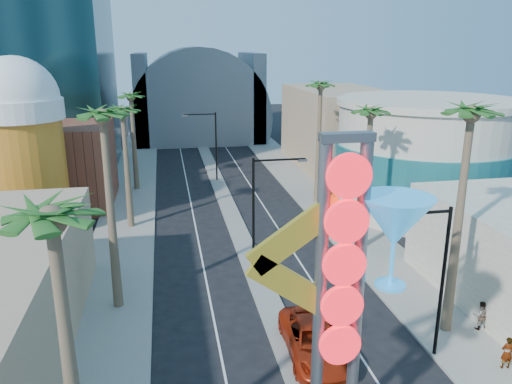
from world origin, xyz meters
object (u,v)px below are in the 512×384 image
object	(u,v)px
neon_sign	(362,280)
pedestrian_a	(507,353)
pedestrian_b	(480,315)
red_pickup	(315,341)

from	to	relation	value
neon_sign	pedestrian_a	size ratio (longest dim) A/B	7.47
pedestrian_a	neon_sign	bearing A→B (deg)	24.60
pedestrian_a	pedestrian_b	bearing A→B (deg)	-99.62
red_pickup	pedestrian_b	bearing A→B (deg)	5.78
pedestrian_a	pedestrian_b	size ratio (longest dim) A/B	1.02
pedestrian_a	red_pickup	bearing A→B (deg)	-13.53
red_pickup	pedestrian_a	xyz separation A→B (m)	(8.74, -2.87, 0.13)
neon_sign	red_pickup	world-z (taller)	neon_sign
red_pickup	pedestrian_b	size ratio (longest dim) A/B	3.74
red_pickup	neon_sign	bearing A→B (deg)	-90.85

